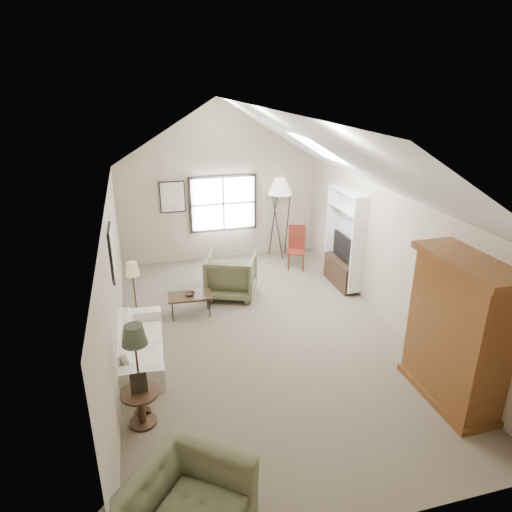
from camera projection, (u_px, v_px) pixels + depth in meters
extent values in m
cube|color=#6D614E|center=(262.00, 334.00, 8.43)|extent=(5.00, 8.00, 0.01)
cube|color=tan|center=(219.00, 211.00, 11.56)|extent=(5.00, 0.01, 2.50)
cube|color=tan|center=(375.00, 433.00, 4.37)|extent=(5.00, 0.01, 2.50)
cube|color=tan|center=(113.00, 288.00, 7.36)|extent=(0.01, 8.00, 2.50)
cube|color=tan|center=(390.00, 258.00, 8.57)|extent=(0.01, 8.00, 2.50)
cube|color=black|center=(223.00, 204.00, 11.47)|extent=(1.72, 0.08, 1.42)
cube|color=black|center=(112.00, 253.00, 7.46)|extent=(0.68, 0.04, 0.88)
cube|color=black|center=(172.00, 197.00, 11.09)|extent=(0.62, 0.04, 0.78)
cube|color=brown|center=(458.00, 332.00, 6.39)|extent=(0.60, 1.50, 2.20)
cube|color=white|center=(345.00, 237.00, 10.00)|extent=(0.32, 1.30, 2.10)
cube|color=#382316|center=(341.00, 273.00, 10.31)|extent=(0.34, 1.18, 0.60)
cube|color=black|center=(343.00, 247.00, 10.08)|extent=(0.05, 0.90, 0.55)
imported|color=beige|center=(138.00, 343.00, 7.60)|extent=(0.89, 2.10, 0.61)
imported|color=#626648|center=(231.00, 275.00, 9.78)|extent=(1.32, 1.33, 0.94)
cube|color=#3A2817|center=(191.00, 305.00, 9.02)|extent=(0.88, 0.52, 0.44)
imported|color=#351F15|center=(190.00, 294.00, 8.93)|extent=(0.22, 0.22, 0.05)
cylinder|color=#3A2A17|center=(142.00, 407.00, 6.18)|extent=(0.54, 0.54, 0.52)
cube|color=maroon|center=(297.00, 248.00, 11.11)|extent=(0.54, 0.54, 1.07)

